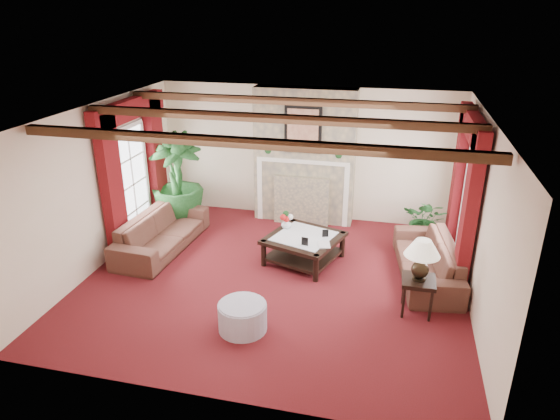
% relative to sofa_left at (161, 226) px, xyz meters
% --- Properties ---
extents(floor, '(6.00, 6.00, 0.00)m').
position_rel_sofa_left_xyz_m(floor, '(2.26, -0.62, -0.44)').
color(floor, '#480E0C').
rests_on(floor, ground).
extents(ceiling, '(6.00, 6.00, 0.00)m').
position_rel_sofa_left_xyz_m(ceiling, '(2.26, -0.62, 2.26)').
color(ceiling, white).
rests_on(ceiling, floor).
extents(back_wall, '(6.00, 0.02, 2.70)m').
position_rel_sofa_left_xyz_m(back_wall, '(2.26, 2.13, 0.91)').
color(back_wall, beige).
rests_on(back_wall, ground).
extents(left_wall, '(0.02, 5.50, 2.70)m').
position_rel_sofa_left_xyz_m(left_wall, '(-0.74, -0.62, 0.91)').
color(left_wall, beige).
rests_on(left_wall, ground).
extents(right_wall, '(0.02, 5.50, 2.70)m').
position_rel_sofa_left_xyz_m(right_wall, '(5.26, -0.62, 0.91)').
color(right_wall, beige).
rests_on(right_wall, ground).
extents(ceiling_beams, '(6.00, 3.00, 0.12)m').
position_rel_sofa_left_xyz_m(ceiling_beams, '(2.26, -0.62, 2.20)').
color(ceiling_beams, '#351F11').
rests_on(ceiling_beams, ceiling).
extents(fireplace, '(2.00, 0.52, 2.70)m').
position_rel_sofa_left_xyz_m(fireplace, '(2.26, 1.93, 2.26)').
color(fireplace, tan).
rests_on(fireplace, ground).
extents(french_door_left, '(0.10, 1.10, 2.16)m').
position_rel_sofa_left_xyz_m(french_door_left, '(-0.71, 0.38, 1.69)').
color(french_door_left, white).
rests_on(french_door_left, ground).
extents(french_door_right, '(0.10, 1.10, 2.16)m').
position_rel_sofa_left_xyz_m(french_door_right, '(5.23, 0.38, 1.69)').
color(french_door_right, white).
rests_on(french_door_right, ground).
extents(curtains_left, '(0.20, 2.40, 2.55)m').
position_rel_sofa_left_xyz_m(curtains_left, '(-0.60, 0.38, 2.11)').
color(curtains_left, '#560B0E').
rests_on(curtains_left, ground).
extents(curtains_right, '(0.20, 2.40, 2.55)m').
position_rel_sofa_left_xyz_m(curtains_right, '(5.12, 0.38, 2.11)').
color(curtains_right, '#560B0E').
rests_on(curtains_right, ground).
extents(sofa_left, '(2.31, 0.93, 0.87)m').
position_rel_sofa_left_xyz_m(sofa_left, '(0.00, 0.00, 0.00)').
color(sofa_left, '#330E15').
rests_on(sofa_left, ground).
extents(sofa_right, '(2.31, 1.18, 0.84)m').
position_rel_sofa_left_xyz_m(sofa_right, '(4.66, 0.04, -0.02)').
color(sofa_right, '#330E15').
rests_on(sofa_right, ground).
extents(potted_palm, '(2.22, 2.51, 1.04)m').
position_rel_sofa_left_xyz_m(potted_palm, '(-0.16, 1.13, 0.08)').
color(potted_palm, black).
rests_on(potted_palm, ground).
extents(small_plant, '(1.26, 1.31, 0.69)m').
position_rel_sofa_left_xyz_m(small_plant, '(4.67, 1.36, -0.09)').
color(small_plant, black).
rests_on(small_plant, ground).
extents(coffee_table, '(1.45, 1.45, 0.47)m').
position_rel_sofa_left_xyz_m(coffee_table, '(2.61, 0.11, -0.20)').
color(coffee_table, black).
rests_on(coffee_table, ground).
extents(side_table, '(0.47, 0.47, 0.55)m').
position_rel_sofa_left_xyz_m(side_table, '(4.49, -1.06, -0.16)').
color(side_table, black).
rests_on(side_table, ground).
extents(ottoman, '(0.67, 0.67, 0.39)m').
position_rel_sofa_left_xyz_m(ottoman, '(2.16, -2.03, -0.24)').
color(ottoman, '#A299AD').
rests_on(ottoman, ground).
extents(table_lamp, '(0.50, 0.50, 0.63)m').
position_rel_sofa_left_xyz_m(table_lamp, '(4.49, -1.06, 0.43)').
color(table_lamp, black).
rests_on(table_lamp, side_table).
extents(flower_vase, '(0.29, 0.30, 0.18)m').
position_rel_sofa_left_xyz_m(flower_vase, '(2.24, 0.36, 0.12)').
color(flower_vase, silver).
rests_on(flower_vase, coffee_table).
extents(book, '(0.21, 0.11, 0.27)m').
position_rel_sofa_left_xyz_m(book, '(2.90, -0.18, 0.17)').
color(book, black).
rests_on(book, coffee_table).
extents(photo_frame_a, '(0.11, 0.04, 0.15)m').
position_rel_sofa_left_xyz_m(photo_frame_a, '(2.69, -0.24, 0.11)').
color(photo_frame_a, black).
rests_on(photo_frame_a, coffee_table).
extents(photo_frame_b, '(0.11, 0.05, 0.14)m').
position_rel_sofa_left_xyz_m(photo_frame_b, '(2.97, 0.16, 0.10)').
color(photo_frame_b, black).
rests_on(photo_frame_b, coffee_table).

